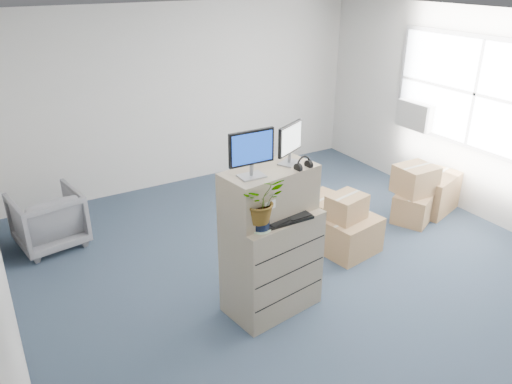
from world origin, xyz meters
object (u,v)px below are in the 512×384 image
Objects in this scene: filing_cabinet_lower at (272,262)px; office_chair at (48,217)px; monitor_left at (252,151)px; monitor_right at (290,142)px; water_bottle at (277,198)px; potted_plant at (261,205)px; keyboard at (286,219)px.

filing_cabinet_lower is 1.35× the size of office_chair.
monitor_right is (0.48, 0.10, -0.02)m from monitor_left.
potted_plant is (-0.36, -0.29, 0.12)m from water_bottle.
monitor_right is at bearing 12.90° from monitor_left.
keyboard is (0.29, -0.13, -0.69)m from monitor_left.
potted_plant is (-0.25, -0.19, 0.78)m from filing_cabinet_lower.
monitor_left reaches higher than water_bottle.
monitor_left is at bearing 164.86° from monitor_right.
keyboard is at bearing -103.57° from water_bottle.
keyboard is at bearing -23.50° from monitor_left.
potted_plant reaches higher than office_chair.
filing_cabinet_lower is 1.25m from monitor_right.
office_chair is at bearing 119.35° from potted_plant.
water_bottle is (0.35, 0.12, -0.59)m from monitor_left.
keyboard is 3.28m from office_chair.
office_chair is (-1.81, 2.65, -0.69)m from keyboard.
filing_cabinet_lower is 2.42× the size of monitor_left.
water_bottle is (0.06, 0.25, 0.11)m from keyboard.
monitor_left is 0.49m from monitor_right.
monitor_left is at bearing 177.40° from filing_cabinet_lower.
monitor_right reaches higher than keyboard.
monitor_left is at bearing 88.47° from potted_plant.
monitor_left is 1.84× the size of water_bottle.
keyboard is (-0.19, -0.24, -0.67)m from monitor_right.
potted_plant is 3.21m from office_chair.
potted_plant is at bearing 110.07° from office_chair.
monitor_left reaches higher than office_chair.
water_bottle reaches higher than filing_cabinet_lower.
monitor_left is 0.86× the size of keyboard.
office_chair is (-1.87, 2.40, -0.80)m from water_bottle.
water_bottle is at bearing 38.67° from potted_plant.
keyboard is 0.28m from water_bottle.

